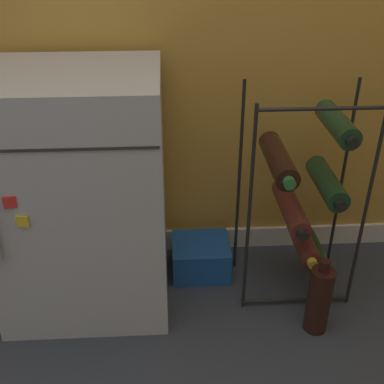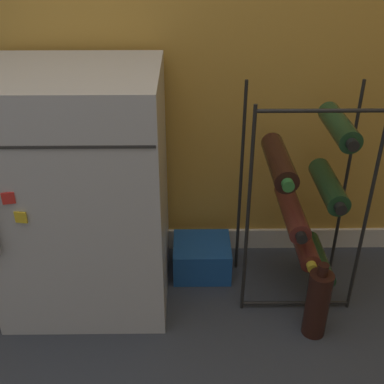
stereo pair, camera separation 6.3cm
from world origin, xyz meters
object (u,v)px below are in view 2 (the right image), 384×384
mini_fridge (82,193)px  loose_bottle_floor (317,303)px  soda_box (202,257)px  wine_rack (308,201)px

mini_fridge → loose_bottle_floor: mini_fridge is taller
soda_box → loose_bottle_floor: 0.50m
mini_fridge → soda_box: 0.55m
loose_bottle_floor → soda_box: bearing=138.3°
soda_box → wine_rack: bearing=-15.5°
mini_fridge → loose_bottle_floor: 0.87m
mini_fridge → soda_box: size_ratio=3.80×
mini_fridge → soda_box: mini_fridge is taller
mini_fridge → loose_bottle_floor: size_ratio=2.91×
soda_box → loose_bottle_floor: loose_bottle_floor is taller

